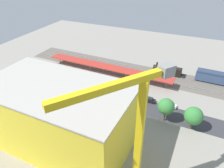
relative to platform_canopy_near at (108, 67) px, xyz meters
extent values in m
plane|color=gray|center=(-7.41, 12.76, -3.76)|extent=(167.70, 167.70, 0.00)
cube|color=#665E54|center=(-7.41, -7.88, -3.76)|extent=(105.19, 17.74, 0.01)
cube|color=#38383D|center=(-7.41, 16.79, -3.76)|extent=(105.02, 11.91, 0.01)
cube|color=#9E9EA8|center=(-7.41, -12.02, -3.58)|extent=(104.78, 3.04, 0.12)
cube|color=#9E9EA8|center=(-7.41, -10.58, -3.58)|extent=(104.78, 3.04, 0.12)
cube|color=#9E9EA8|center=(-7.41, -5.19, -3.58)|extent=(104.78, 3.04, 0.12)
cube|color=#9E9EA8|center=(-7.41, -3.75, -3.58)|extent=(104.78, 3.04, 0.12)
cube|color=#B73328|center=(0.00, 0.00, 0.02)|extent=(59.87, 7.02, 0.37)
cylinder|color=slate|center=(-26.87, 0.75, -1.96)|extent=(0.30, 0.30, 3.60)
cylinder|color=slate|center=(-8.96, 0.25, -1.96)|extent=(0.30, 0.30, 3.60)
cylinder|color=slate|center=(8.96, -0.25, -1.96)|extent=(0.30, 0.30, 3.60)
cylinder|color=slate|center=(26.87, -0.75, -1.96)|extent=(0.30, 0.30, 3.60)
cube|color=black|center=(-25.58, -11.30, -3.26)|extent=(14.46, 2.58, 1.00)
cylinder|color=black|center=(-24.03, -11.34, -1.55)|extent=(11.38, 2.74, 2.43)
cube|color=black|center=(-29.69, -11.18, -1.86)|extent=(3.17, 2.71, 3.79)
cylinder|color=black|center=(-19.88, -11.46, 0.37)|extent=(0.70, 0.70, 1.40)
cube|color=black|center=(-45.69, -11.30, -3.46)|extent=(15.46, 2.86, 0.60)
cube|color=#384C72|center=(-45.69, -11.30, -1.44)|extent=(17.19, 3.51, 3.44)
cylinder|color=#273550|center=(-45.69, -11.30, 0.53)|extent=(16.51, 3.49, 3.03)
cube|color=black|center=(-30.87, 13.22, -3.61)|extent=(3.88, 1.78, 0.30)
cube|color=silver|center=(-30.87, 13.22, -3.08)|extent=(4.62, 1.86, 0.75)
cube|color=#1E2328|center=(-30.87, 13.22, -2.43)|extent=(2.59, 1.63, 0.56)
cube|color=black|center=(-23.21, 13.14, -3.61)|extent=(3.83, 1.74, 0.30)
cube|color=black|center=(-23.21, 13.14, -3.05)|extent=(4.55, 1.81, 0.83)
cube|color=#1E2328|center=(-23.21, 13.14, -2.30)|extent=(2.55, 1.59, 0.66)
cube|color=black|center=(-15.16, 12.89, -3.61)|extent=(3.96, 1.95, 0.30)
cube|color=silver|center=(-15.16, 12.89, -3.02)|extent=(4.70, 2.06, 0.88)
cube|color=#1E2328|center=(-15.16, 12.89, -2.26)|extent=(2.66, 1.74, 0.64)
cube|color=black|center=(-6.99, 13.84, -3.61)|extent=(3.47, 1.83, 0.30)
cube|color=silver|center=(-6.99, 13.84, -3.06)|extent=(4.13, 1.92, 0.79)
cube|color=#1E2328|center=(-6.99, 13.84, -2.36)|extent=(2.32, 1.66, 0.60)
cube|color=black|center=(0.43, 13.49, -3.61)|extent=(3.56, 1.90, 0.30)
cube|color=silver|center=(0.43, 13.49, -3.02)|extent=(4.23, 2.00, 0.89)
cube|color=#1E2328|center=(0.43, 13.49, -2.23)|extent=(2.38, 1.72, 0.69)
cube|color=yellow|center=(-5.23, 42.38, 5.40)|extent=(39.22, 22.20, 18.31)
cube|color=#B7B2A8|center=(-5.23, 42.38, 14.76)|extent=(39.84, 22.81, 0.40)
cube|color=yellow|center=(-29.40, 48.45, 11.08)|extent=(1.40, 1.40, 29.69)
cube|color=yellow|center=(-25.53, 53.70, 26.53)|extent=(12.26, 16.02, 1.20)
cube|color=gray|center=(-32.07, 44.83, 26.53)|extent=(3.03, 3.12, 2.00)
cube|color=black|center=(-17.06, 25.56, -3.51)|extent=(8.97, 2.76, 0.50)
cube|color=silver|center=(-18.12, 25.50, -1.82)|extent=(6.86, 2.90, 2.89)
cube|color=silver|center=(-13.69, 25.74, -2.13)|extent=(2.26, 2.65, 2.25)
cube|color=black|center=(5.37, 25.72, -3.51)|extent=(9.10, 2.77, 0.50)
cube|color=white|center=(4.25, 25.66, -1.83)|extent=(6.89, 2.90, 2.85)
cube|color=maroon|center=(8.74, 25.91, -2.08)|extent=(2.36, 2.65, 2.36)
cylinder|color=brown|center=(-39.00, 21.89, -2.18)|extent=(0.46, 0.46, 3.17)
sphere|color=#38843D|center=(-39.00, 21.89, 1.41)|extent=(5.71, 5.71, 5.71)
cylinder|color=brown|center=(4.27, 21.06, -2.47)|extent=(0.46, 0.46, 2.58)
sphere|color=#38843D|center=(4.27, 21.06, 0.85)|extent=(5.81, 5.81, 5.81)
cylinder|color=brown|center=(-30.50, 21.31, -1.84)|extent=(0.54, 0.54, 3.83)
sphere|color=#38843D|center=(-30.50, 21.31, 1.95)|extent=(5.36, 5.36, 5.36)
cylinder|color=brown|center=(16.21, 22.50, -1.98)|extent=(0.54, 0.54, 3.55)
sphere|color=#38843D|center=(16.21, 22.50, 1.75)|extent=(5.58, 5.58, 5.58)
cylinder|color=brown|center=(-6.09, 22.60, -2.04)|extent=(0.52, 0.52, 3.45)
sphere|color=#2D7233|center=(-6.09, 22.60, 1.72)|extent=(5.81, 5.81, 5.81)
cylinder|color=#333333|center=(18.34, 12.52, -1.02)|extent=(0.16, 0.16, 5.48)
cube|color=black|center=(18.34, 12.52, 2.17)|extent=(0.36, 0.36, 0.90)
sphere|color=yellow|center=(18.56, 12.52, 2.17)|extent=(0.20, 0.20, 0.20)
camera|label=1|loc=(-36.45, 77.21, 42.91)|focal=33.79mm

